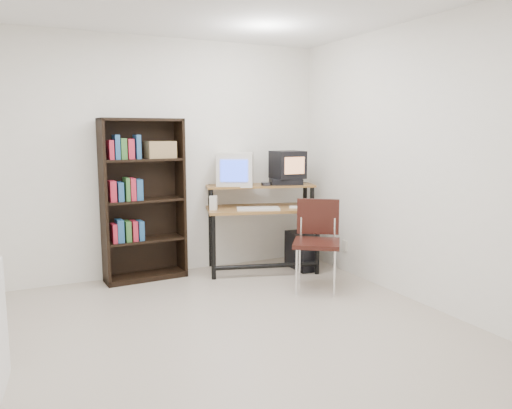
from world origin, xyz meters
name	(u,v)px	position (x,y,z in m)	size (l,w,h in m)	color
floor	(220,339)	(0.00, 0.00, -0.01)	(4.00, 4.00, 0.01)	#C0B19F
back_wall	(152,158)	(0.00, 2.00, 1.30)	(4.00, 0.01, 2.60)	white
front_wall	(410,211)	(0.00, -2.00, 1.30)	(4.00, 0.01, 2.60)	white
right_wall	(423,164)	(2.00, 0.00, 1.30)	(0.01, 4.00, 2.60)	white
computer_desk	(262,211)	(1.16, 1.62, 0.69)	(1.37, 0.94, 0.98)	brown
crt_monitor	(235,169)	(0.92, 1.82, 1.16)	(0.54, 0.54, 0.38)	beige
vcr	(286,182)	(1.47, 1.62, 1.01)	(0.36, 0.26, 0.08)	black
crt_tv	(288,165)	(1.51, 1.65, 1.21)	(0.34, 0.34, 0.32)	black
cd_spindle	(266,184)	(1.21, 1.61, 0.99)	(0.12, 0.12, 0.05)	#26262B
keyboard	(258,209)	(1.04, 1.47, 0.74)	(0.47, 0.21, 0.04)	beige
mousepad	(293,209)	(1.45, 1.40, 0.72)	(0.22, 0.18, 0.01)	black
mouse	(294,207)	(1.45, 1.40, 0.74)	(0.10, 0.06, 0.03)	white
desk_speaker	(213,204)	(0.59, 1.67, 0.80)	(0.08, 0.07, 0.17)	beige
pc_tower	(301,251)	(1.60, 1.47, 0.21)	(0.20, 0.45, 0.42)	black
school_chair	(317,234)	(1.36, 0.76, 0.56)	(0.63, 0.63, 0.91)	black
bookshelf	(143,198)	(-0.15, 1.86, 0.89)	(0.88, 0.34, 1.73)	black
wall_outlet	(345,245)	(1.99, 1.15, 0.30)	(0.02, 0.08, 0.12)	beige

